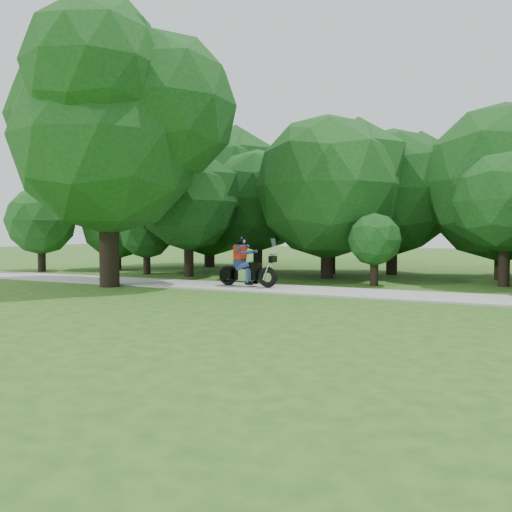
% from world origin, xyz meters
% --- Properties ---
extents(ground, '(100.00, 100.00, 0.00)m').
position_xyz_m(ground, '(0.00, 0.00, 0.00)').
color(ground, '#275016').
rests_on(ground, ground).
extents(walkway, '(60.00, 2.20, 0.06)m').
position_xyz_m(walkway, '(0.00, 8.00, 0.03)').
color(walkway, '#9E9E99').
rests_on(walkway, ground).
extents(tree_line, '(39.27, 11.93, 7.72)m').
position_xyz_m(tree_line, '(2.22, 14.38, 3.58)').
color(tree_line, black).
rests_on(tree_line, ground).
extents(big_tree_west, '(8.64, 6.56, 9.96)m').
position_xyz_m(big_tree_west, '(-10.54, 6.85, 5.76)').
color(big_tree_west, black).
rests_on(big_tree_west, ground).
extents(touring_motorcycle, '(2.24, 0.71, 1.70)m').
position_xyz_m(touring_motorcycle, '(-6.02, 8.03, 0.68)').
color(touring_motorcycle, black).
rests_on(touring_motorcycle, walkway).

